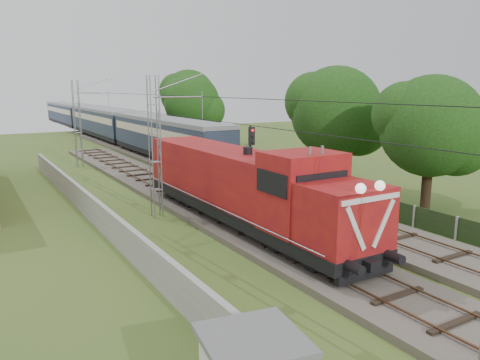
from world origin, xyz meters
TOP-DOWN VIEW (x-y plane):
  - ground at (0.00, 0.00)m, footprint 140.00×140.00m
  - track_main at (0.00, 7.00)m, footprint 4.20×70.00m
  - track_side at (5.00, 20.00)m, footprint 4.20×80.00m
  - catenary at (-2.95, 12.00)m, footprint 3.31×70.00m
  - boundary_wall at (-6.50, 12.00)m, footprint 0.25×40.00m
  - fence at (8.00, 3.00)m, footprint 0.12×32.00m
  - locomotive at (0.00, 7.43)m, footprint 3.16×18.05m
  - coach_rake at (5.00, 54.84)m, footprint 3.24×72.14m
  - signal_post at (2.96, 11.33)m, footprint 0.55×0.43m
  - tree_a at (11.35, 4.85)m, footprint 6.24×5.95m
  - tree_b at (11.13, 12.73)m, footprint 6.84×6.52m
  - tree_c at (11.27, 37.50)m, footprint 6.83×6.51m
  - tree_d at (14.45, 45.17)m, footprint 7.45×7.10m

SIDE VIEW (x-z plane):
  - ground at x=0.00m, z-range 0.00..0.00m
  - track_main at x=0.00m, z-range -0.04..0.41m
  - track_side at x=5.00m, z-range -0.04..0.41m
  - fence at x=8.00m, z-range 0.00..1.20m
  - boundary_wall at x=-6.50m, z-range 0.00..1.50m
  - locomotive at x=0.00m, z-range 0.05..4.63m
  - coach_rake at x=5.00m, z-range 0.79..4.53m
  - signal_post at x=2.96m, z-range 0.94..5.95m
  - catenary at x=-2.95m, z-range 0.05..8.05m
  - tree_a at x=11.35m, z-range 1.00..9.09m
  - tree_c at x=11.27m, z-range 1.10..9.95m
  - tree_b at x=11.13m, z-range 1.10..9.97m
  - tree_d at x=14.45m, z-range 1.20..10.86m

